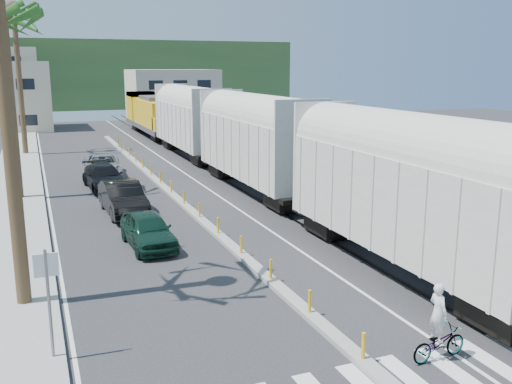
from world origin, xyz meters
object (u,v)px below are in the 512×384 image
at_px(street_sign, 48,289).
at_px(cyclist, 439,335).
at_px(car_lead, 148,230).
at_px(car_second, 123,198).

height_order(street_sign, cyclist, street_sign).
xyz_separation_m(car_lead, car_second, (-0.12, 5.89, 0.10)).
xyz_separation_m(car_second, cyclist, (5.22, -18.01, -0.17)).
bearing_deg(street_sign, car_lead, 64.46).
bearing_deg(car_second, car_lead, -91.47).
height_order(car_lead, cyclist, cyclist).
bearing_deg(car_lead, cyclist, -70.24).
bearing_deg(car_second, street_sign, -108.06).
distance_m(car_lead, car_second, 5.89).
height_order(street_sign, car_lead, street_sign).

